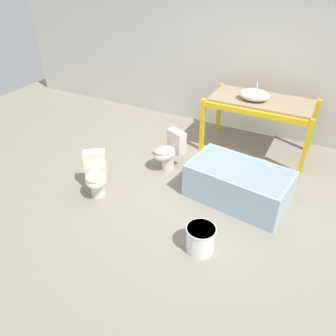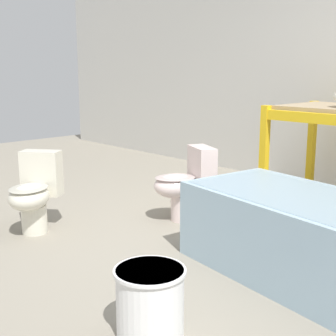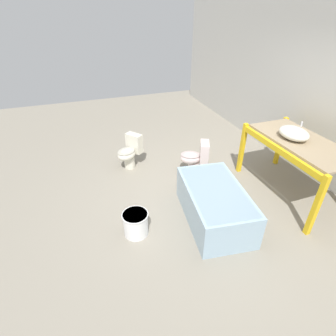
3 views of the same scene
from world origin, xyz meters
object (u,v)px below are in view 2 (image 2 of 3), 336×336
(toilet_far, at_px, (185,183))
(bucket_white, at_px, (150,301))
(toilet_near, at_px, (34,192))
(bathtub_main, at_px, (295,228))

(toilet_far, distance_m, bucket_white, 1.85)
(toilet_near, relative_size, toilet_far, 1.00)
(bathtub_main, xyz_separation_m, toilet_near, (-1.88, -0.84, 0.03))
(bathtub_main, xyz_separation_m, toilet_far, (-1.25, 0.27, 0.03))
(bathtub_main, height_order, toilet_far, toilet_far)
(bathtub_main, distance_m, toilet_near, 2.06)
(toilet_near, height_order, toilet_far, same)
(bathtub_main, xyz_separation_m, bucket_white, (-0.09, -1.16, -0.12))
(toilet_near, distance_m, toilet_far, 1.27)
(bathtub_main, height_order, bucket_white, bathtub_main)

